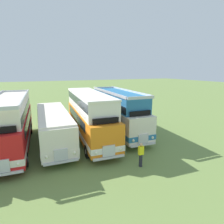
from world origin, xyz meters
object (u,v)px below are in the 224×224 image
bus_eighth_in_row (89,114)px  bus_ninth_in_row (118,111)px  bus_sixth_in_row (12,121)px  marshal_person (141,155)px  bus_seventh_in_row (54,125)px

bus_eighth_in_row → bus_ninth_in_row: bus_ninth_in_row is taller
bus_sixth_in_row → bus_ninth_in_row: 9.94m
bus_sixth_in_row → bus_ninth_in_row: bearing=1.4°
bus_ninth_in_row → marshal_person: (-1.63, -7.26, -1.47)m
bus_seventh_in_row → bus_eighth_in_row: (3.32, -0.15, 0.72)m
bus_ninth_in_row → marshal_person: size_ratio=6.04×
bus_sixth_in_row → bus_seventh_in_row: (3.31, -0.28, -0.61)m
bus_eighth_in_row → marshal_person: bearing=-75.7°
bus_sixth_in_row → bus_eighth_in_row: 6.64m
marshal_person → bus_seventh_in_row: bearing=126.5°
marshal_person → bus_sixth_in_row: bearing=139.8°
bus_seventh_in_row → marshal_person: size_ratio=5.91×
bus_seventh_in_row → bus_eighth_in_row: bearing=-2.6°
bus_eighth_in_row → bus_sixth_in_row: bearing=176.2°
bus_seventh_in_row → bus_ninth_in_row: 6.67m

